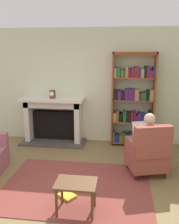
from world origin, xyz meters
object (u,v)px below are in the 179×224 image
bookshelf (133,101)px  seated_reader (146,140)px  mantel_clock (53,94)px  armchair_reading (148,153)px  fireplace (54,119)px  side_table (76,187)px

bookshelf → seated_reader: size_ratio=1.89×
mantel_clock → seated_reader: size_ratio=0.17×
mantel_clock → armchair_reading: 2.59m
mantel_clock → armchair_reading: (2.09, -1.33, -0.77)m
armchair_reading → seated_reader: size_ratio=0.85×
fireplace → bookshelf: bookshelf is taller
mantel_clock → bookshelf: size_ratio=0.09×
bookshelf → fireplace: bearing=-179.0°
fireplace → mantel_clock: 0.62m
mantel_clock → side_table: 2.86m
bookshelf → armchair_reading: size_ratio=2.23×
bookshelf → armchair_reading: 1.62m
mantel_clock → side_table: (1.02, -2.54, -0.82)m
armchair_reading → seated_reader: 0.23m
fireplace → seated_reader: 2.46m
mantel_clock → bookshelf: bookshelf is taller
armchair_reading → seated_reader: bearing=-90.0°
fireplace → armchair_reading: size_ratio=1.58×
mantel_clock → armchair_reading: mantel_clock is taller
seated_reader → side_table: seated_reader is taller
bookshelf → mantel_clock: bearing=-175.8°
fireplace → armchair_reading: bearing=-34.3°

